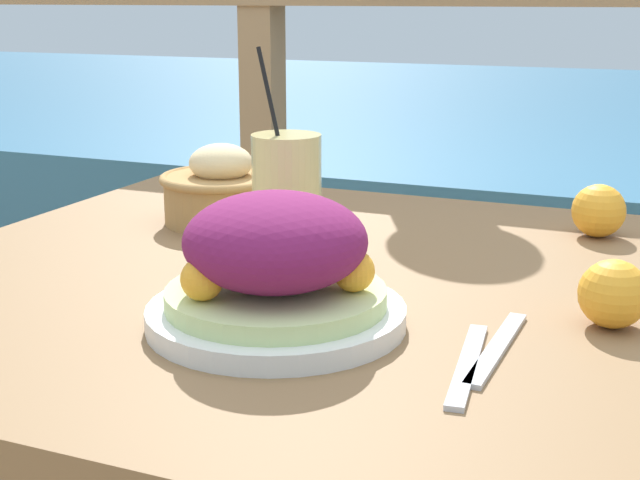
% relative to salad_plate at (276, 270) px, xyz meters
% --- Properties ---
extents(patio_table, '(1.04, 0.89, 0.72)m').
position_rel_salad_plate_xyz_m(patio_table, '(0.01, 0.16, -0.15)').
color(patio_table, olive).
rests_on(patio_table, ground_plane).
extents(railing_fence, '(2.80, 0.08, 1.10)m').
position_rel_salad_plate_xyz_m(railing_fence, '(0.01, 0.88, 0.01)').
color(railing_fence, '#937551').
rests_on(railing_fence, ground_plane).
extents(sea_backdrop, '(12.00, 4.00, 0.57)m').
position_rel_salad_plate_xyz_m(sea_backdrop, '(0.01, 3.38, -0.49)').
color(sea_backdrop, teal).
rests_on(sea_backdrop, ground_plane).
extents(salad_plate, '(0.25, 0.25, 0.13)m').
position_rel_salad_plate_xyz_m(salad_plate, '(0.00, 0.00, 0.00)').
color(salad_plate, silver).
rests_on(salad_plate, patio_table).
extents(drink_glass, '(0.08, 0.08, 0.25)m').
position_rel_salad_plate_xyz_m(drink_glass, '(-0.07, 0.18, 0.02)').
color(drink_glass, '#DBCC7F').
rests_on(drink_glass, patio_table).
extents(bread_basket, '(0.17, 0.17, 0.11)m').
position_rel_salad_plate_xyz_m(bread_basket, '(-0.24, 0.34, -0.01)').
color(bread_basket, '#AD7F47').
rests_on(bread_basket, patio_table).
extents(fork, '(0.04, 0.18, 0.00)m').
position_rel_salad_plate_xyz_m(fork, '(0.19, -0.03, -0.05)').
color(fork, silver).
rests_on(fork, patio_table).
extents(knife, '(0.02, 0.18, 0.00)m').
position_rel_salad_plate_xyz_m(knife, '(0.21, 0.02, -0.05)').
color(knife, silver).
rests_on(knife, patio_table).
extents(orange_near_basket, '(0.07, 0.07, 0.07)m').
position_rel_salad_plate_xyz_m(orange_near_basket, '(0.25, 0.46, -0.02)').
color(orange_near_basket, '#F9A328').
rests_on(orange_near_basket, patio_table).
extents(orange_near_glass, '(0.07, 0.07, 0.07)m').
position_rel_salad_plate_xyz_m(orange_near_glass, '(0.30, 0.12, -0.02)').
color(orange_near_glass, '#F9A328').
rests_on(orange_near_glass, patio_table).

